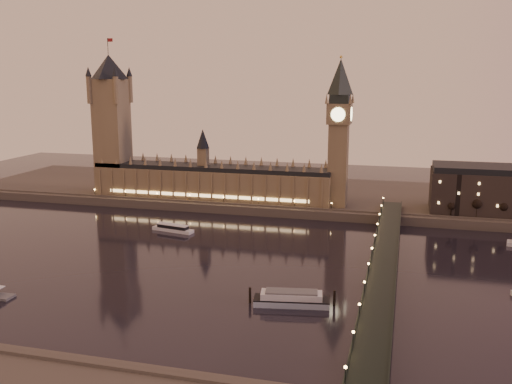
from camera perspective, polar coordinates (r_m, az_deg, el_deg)
ground at (r=307.75m, az=-4.88°, el=-6.84°), size 700.00×700.00×0.00m
far_embankment at (r=454.67m, az=5.74°, el=-0.36°), size 560.00×130.00×6.00m
palace_of_westminster at (r=426.08m, az=-4.53°, el=1.41°), size 180.00×26.62×52.00m
victoria_tower at (r=453.37m, az=-14.26°, el=7.32°), size 31.68×31.68×118.00m
big_ben at (r=399.23m, az=8.31°, el=6.74°), size 17.68×17.68×104.00m
westminster_bridge at (r=289.37m, az=12.58°, el=-7.16°), size 13.20×260.00×15.30m
bare_tree_0 at (r=393.30m, az=18.79°, el=-1.24°), size 5.15×5.15×10.48m
bare_tree_1 at (r=394.79m, az=21.09°, el=-1.36°), size 5.15×5.15×10.48m
bare_tree_2 at (r=396.90m, az=23.36°, el=-1.47°), size 5.15×5.15×10.48m
cruise_boat_a at (r=365.13m, az=-8.31°, el=-3.61°), size 28.73×11.47×4.49m
moored_barge at (r=250.01m, az=3.56°, el=-10.60°), size 37.07×14.32×6.89m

